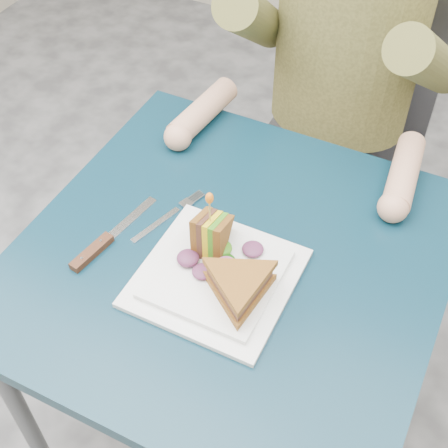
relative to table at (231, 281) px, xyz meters
The scene contains 13 objects.
ground 0.65m from the table, ahead, with size 4.00×4.00×0.00m, color #515154.
table is the anchor object (origin of this frame).
chair 0.72m from the table, 90.00° to the left, with size 0.42×0.40×0.93m.
diner 0.65m from the table, 90.00° to the left, with size 0.54×0.59×0.74m.
plate 0.11m from the table, 88.39° to the right, with size 0.26×0.26×0.02m.
sandwich_flat 0.16m from the table, 57.04° to the right, with size 0.20×0.20×0.05m.
sandwich_upright 0.14m from the table, 151.53° to the right, with size 0.08×0.13×0.12m.
fork 0.17m from the table, 169.90° to the left, with size 0.07×0.17×0.01m.
knife 0.26m from the table, 157.50° to the right, with size 0.05×0.22×0.02m.
toothpick 0.20m from the table, 151.53° to the right, with size 0.00×0.00×0.06m, color tan.
toothpick_frill 0.23m from the table, 151.53° to the right, with size 0.01×0.01×0.02m, color orange.
lettuce_spill 0.12m from the table, 82.67° to the right, with size 0.15×0.13×0.02m, color #337A14, non-canonical shape.
onion_ring 0.13m from the table, 73.76° to the right, with size 0.04×0.04×0.01m, color #9E4C7A.
Camera 1 is at (0.31, -0.65, 1.60)m, focal length 50.00 mm.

